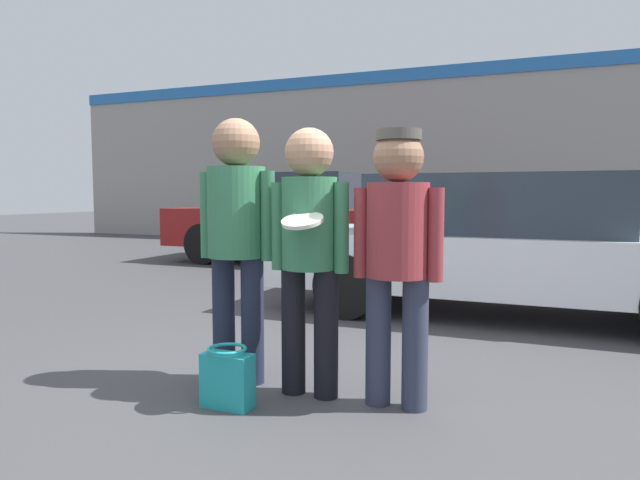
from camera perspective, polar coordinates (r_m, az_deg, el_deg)
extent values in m
plane|color=#3F3F42|center=(3.69, -1.91, -15.14)|extent=(56.00, 56.00, 0.00)
cube|color=gray|center=(13.96, 16.84, 8.11)|extent=(24.00, 0.18, 4.26)
cube|color=#2666B2|center=(14.12, 16.99, 16.18)|extent=(24.00, 0.04, 0.30)
cylinder|color=#1E2338|center=(3.91, -9.60, -7.68)|extent=(0.15, 0.15, 0.83)
cylinder|color=#1E2338|center=(3.80, -6.77, -8.01)|extent=(0.15, 0.15, 0.83)
cylinder|color=#33724C|center=(3.77, -8.33, 2.77)|extent=(0.38, 0.38, 0.59)
cylinder|color=#33724C|center=(3.89, -11.23, 2.48)|extent=(0.09, 0.09, 0.57)
cylinder|color=#33724C|center=(3.66, -5.23, 2.41)|extent=(0.09, 0.09, 0.57)
sphere|color=#8C664C|center=(3.78, -8.41, 9.62)|extent=(0.31, 0.31, 0.31)
cylinder|color=black|center=(3.61, -2.67, -9.03)|extent=(0.15, 0.15, 0.79)
cylinder|color=black|center=(3.52, 0.61, -9.37)|extent=(0.15, 0.15, 0.79)
cylinder|color=#33724C|center=(3.46, -1.07, 1.68)|extent=(0.34, 0.34, 0.56)
cylinder|color=#33724C|center=(3.55, -4.14, 1.39)|extent=(0.09, 0.09, 0.54)
cylinder|color=#33724C|center=(3.39, 2.16, 1.24)|extent=(0.09, 0.09, 0.54)
sphere|color=tan|center=(3.47, -1.08, 8.75)|extent=(0.30, 0.30, 0.30)
cylinder|color=silver|center=(3.22, -1.77, 1.95)|extent=(0.24, 0.24, 0.10)
cylinder|color=#2D3347|center=(3.44, 5.85, -9.94)|extent=(0.15, 0.15, 0.77)
cylinder|color=#2D3347|center=(3.38, 9.48, -10.22)|extent=(0.15, 0.15, 0.77)
cylinder|color=maroon|center=(3.30, 7.77, 1.00)|extent=(0.36, 0.36, 0.54)
cylinder|color=maroon|center=(3.37, 4.16, 0.72)|extent=(0.09, 0.09, 0.53)
cylinder|color=maroon|center=(3.25, 11.49, 0.50)|extent=(0.09, 0.09, 0.53)
sphere|color=#8C664C|center=(3.30, 7.85, 8.22)|extent=(0.29, 0.29, 0.29)
cylinder|color=#4C4742|center=(3.31, 7.88, 10.36)|extent=(0.26, 0.26, 0.06)
cube|color=silver|center=(6.20, 18.04, -1.90)|extent=(4.65, 1.88, 0.57)
cube|color=#28333D|center=(6.17, 17.32, 3.50)|extent=(2.42, 1.62, 0.59)
cylinder|color=black|center=(7.31, 7.19, -2.60)|extent=(0.65, 0.22, 0.65)
cylinder|color=black|center=(5.72, 2.67, -4.60)|extent=(0.65, 0.22, 0.65)
cube|color=maroon|center=(10.24, -2.34, 1.29)|extent=(4.58, 1.84, 0.67)
cube|color=#28333D|center=(10.26, -2.81, 4.92)|extent=(2.38, 1.59, 0.62)
cylinder|color=black|center=(10.53, 6.60, -0.19)|extent=(0.72, 0.22, 0.72)
cylinder|color=black|center=(8.97, 3.69, -1.01)|extent=(0.72, 0.22, 0.72)
cylinder|color=black|center=(11.64, -6.96, 0.27)|extent=(0.72, 0.22, 0.72)
cylinder|color=black|center=(10.24, -11.51, -0.39)|extent=(0.72, 0.22, 0.72)
sphere|color=#285B2D|center=(14.44, -3.23, 2.46)|extent=(1.37, 1.37, 1.37)
cube|color=teal|center=(3.47, -9.23, -13.71)|extent=(0.30, 0.14, 0.32)
torus|color=teal|center=(3.41, -9.27, -10.70)|extent=(0.23, 0.23, 0.02)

